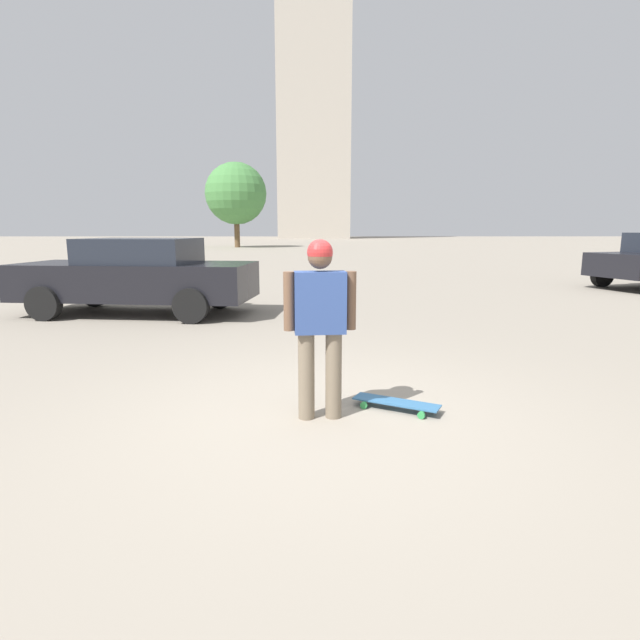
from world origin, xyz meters
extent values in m
plane|color=gray|center=(0.00, 0.00, 0.00)|extent=(220.00, 220.00, 0.00)
cylinder|color=#7A6B56|center=(0.01, -0.12, 0.38)|extent=(0.14, 0.14, 0.77)
cylinder|color=#7A6B56|center=(-0.01, 0.12, 0.38)|extent=(0.14, 0.14, 0.77)
cube|color=#334C8C|center=(0.00, 0.00, 1.03)|extent=(0.24, 0.45, 0.53)
cylinder|color=brown|center=(0.02, -0.26, 1.05)|extent=(0.09, 0.09, 0.50)
cylinder|color=brown|center=(-0.02, 0.26, 1.05)|extent=(0.09, 0.09, 0.50)
sphere|color=brown|center=(0.00, 0.00, 1.42)|extent=(0.21, 0.21, 0.21)
sphere|color=red|center=(0.00, 0.00, 1.46)|extent=(0.22, 0.22, 0.22)
cube|color=#336693|center=(-0.19, 0.71, 0.07)|extent=(0.55, 0.81, 0.01)
cylinder|color=green|center=(-0.21, 0.41, 0.03)|extent=(0.06, 0.07, 0.07)
cylinder|color=green|center=(-0.42, 0.52, 0.03)|extent=(0.06, 0.07, 0.07)
cylinder|color=green|center=(0.04, 0.90, 0.03)|extent=(0.06, 0.07, 0.07)
cylinder|color=green|center=(-0.17, 1.00, 0.03)|extent=(0.06, 0.07, 0.07)
cube|color=black|center=(-5.52, -3.54, 0.66)|extent=(2.20, 4.63, 0.69)
cube|color=#1E232D|center=(-5.51, -3.43, 1.24)|extent=(1.77, 2.17, 0.47)
cylinder|color=black|center=(-4.80, -5.01, 0.32)|extent=(0.27, 0.65, 0.63)
cylinder|color=black|center=(-6.53, -4.83, 0.32)|extent=(0.27, 0.65, 0.63)
cylinder|color=black|center=(-4.51, -2.25, 0.32)|extent=(0.27, 0.65, 0.63)
cylinder|color=black|center=(-6.23, -2.07, 0.32)|extent=(0.27, 0.65, 0.63)
cylinder|color=black|center=(-10.18, 8.26, 0.36)|extent=(0.41, 0.75, 0.72)
cube|color=#B2A899|center=(-87.96, -0.52, 21.26)|extent=(10.25, 12.49, 42.53)
cylinder|color=brown|center=(-41.83, -7.28, 1.43)|extent=(0.49, 0.49, 2.87)
sphere|color=#478442|center=(-41.83, -7.28, 4.79)|extent=(5.48, 5.48, 5.48)
camera|label=1|loc=(4.21, -0.03, 1.65)|focal=28.00mm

